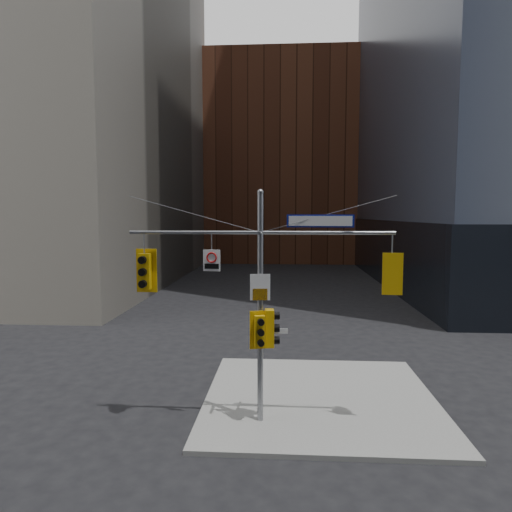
# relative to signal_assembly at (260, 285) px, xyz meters

# --- Properties ---
(ground) EXTENTS (160.00, 160.00, 0.00)m
(ground) POSITION_rel_signal_assembly_xyz_m (0.00, -1.99, -4.42)
(ground) COLOR black
(ground) RESTS_ON ground
(sidewalk_corner) EXTENTS (8.00, 8.00, 0.15)m
(sidewalk_corner) POSITION_rel_signal_assembly_xyz_m (2.00, 2.01, -4.34)
(sidewalk_corner) COLOR gray
(sidewalk_corner) RESTS_ON ground
(brick_midrise) EXTENTS (26.00, 20.00, 28.00)m
(brick_midrise) POSITION_rel_signal_assembly_xyz_m (0.00, 56.01, 9.58)
(brick_midrise) COLOR brown
(brick_midrise) RESTS_ON ground
(signal_assembly) EXTENTS (8.00, 0.80, 7.30)m
(signal_assembly) POSITION_rel_signal_assembly_xyz_m (0.00, 0.00, 0.00)
(signal_assembly) COLOR gray
(signal_assembly) RESTS_ON ground
(traffic_light_west_arm) EXTENTS (0.65, 0.52, 1.36)m
(traffic_light_west_arm) POSITION_rel_signal_assembly_xyz_m (-3.57, 0.01, 0.38)
(traffic_light_west_arm) COLOR #D9A20B
(traffic_light_west_arm) RESTS_ON ground
(traffic_light_east_arm) EXTENTS (0.60, 0.48, 1.25)m
(traffic_light_east_arm) POSITION_rel_signal_assembly_xyz_m (3.91, 0.00, 0.38)
(traffic_light_east_arm) COLOR #D9A20B
(traffic_light_east_arm) RESTS_ON ground
(traffic_light_pole_side) EXTENTS (0.47, 0.40, 1.15)m
(traffic_light_pole_side) POSITION_rel_signal_assembly_xyz_m (0.33, 0.01, -1.34)
(traffic_light_pole_side) COLOR #D9A20B
(traffic_light_pole_side) RESTS_ON ground
(traffic_light_pole_front) EXTENTS (0.55, 0.51, 1.17)m
(traffic_light_pole_front) POSITION_rel_signal_assembly_xyz_m (-0.00, -0.27, -1.37)
(traffic_light_pole_front) COLOR #D9A20B
(traffic_light_pole_front) RESTS_ON ground
(street_sign_blade) EXTENTS (1.99, 0.18, 0.39)m
(street_sign_blade) POSITION_rel_signal_assembly_xyz_m (1.78, 0.00, 1.93)
(street_sign_blade) COLOR navy
(street_sign_blade) RESTS_ON ground
(regulatory_sign_arm) EXTENTS (0.53, 0.09, 0.66)m
(regulatory_sign_arm) POSITION_rel_signal_assembly_xyz_m (-1.48, -0.02, 0.75)
(regulatory_sign_arm) COLOR silver
(regulatory_sign_arm) RESTS_ON ground
(regulatory_sign_pole) EXTENTS (0.61, 0.09, 0.80)m
(regulatory_sign_pole) POSITION_rel_signal_assembly_xyz_m (0.00, -0.11, -0.08)
(regulatory_sign_pole) COLOR silver
(regulatory_sign_pole) RESTS_ON ground
(street_blade_ew) EXTENTS (0.79, 0.11, 0.16)m
(street_blade_ew) POSITION_rel_signal_assembly_xyz_m (0.45, 0.01, -1.43)
(street_blade_ew) COLOR silver
(street_blade_ew) RESTS_ON ground
(street_blade_ns) EXTENTS (0.10, 0.81, 0.16)m
(street_blade_ns) POSITION_rel_signal_assembly_xyz_m (0.00, 0.46, -1.45)
(street_blade_ns) COLOR #145926
(street_blade_ns) RESTS_ON ground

